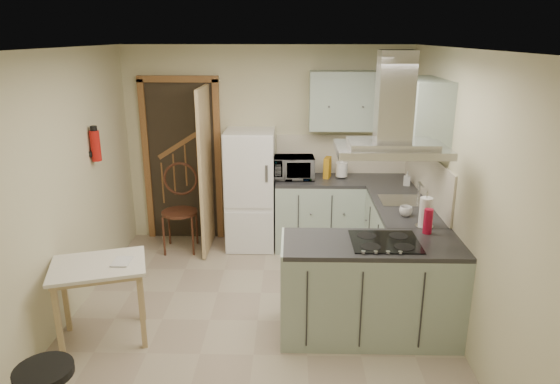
{
  "coord_description": "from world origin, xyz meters",
  "views": [
    {
      "loc": [
        0.31,
        -4.17,
        2.61
      ],
      "look_at": [
        0.2,
        0.45,
        1.15
      ],
      "focal_mm": 32.0,
      "sensor_mm": 36.0,
      "label": 1
    }
  ],
  "objects_px": {
    "peninsula": "(370,289)",
    "microwave": "(294,168)",
    "extractor_hood": "(391,149)",
    "drop_leaf_table": "(102,302)",
    "bentwood_chair": "(179,212)",
    "fridge": "(251,190)"
  },
  "relations": [
    {
      "from": "peninsula",
      "to": "microwave",
      "type": "height_order",
      "value": "microwave"
    },
    {
      "from": "extractor_hood",
      "to": "microwave",
      "type": "distance_m",
      "value": 2.25
    },
    {
      "from": "drop_leaf_table",
      "to": "bentwood_chair",
      "type": "bearing_deg",
      "value": 64.82
    },
    {
      "from": "bentwood_chair",
      "to": "fridge",
      "type": "bearing_deg",
      "value": 7.47
    },
    {
      "from": "extractor_hood",
      "to": "bentwood_chair",
      "type": "distance_m",
      "value": 3.11
    },
    {
      "from": "peninsula",
      "to": "extractor_hood",
      "type": "height_order",
      "value": "extractor_hood"
    },
    {
      "from": "microwave",
      "to": "fridge",
      "type": "bearing_deg",
      "value": 178.14
    },
    {
      "from": "peninsula",
      "to": "extractor_hood",
      "type": "xyz_separation_m",
      "value": [
        0.1,
        0.0,
        1.27
      ]
    },
    {
      "from": "drop_leaf_table",
      "to": "peninsula",
      "type": "bearing_deg",
      "value": -14.07
    },
    {
      "from": "fridge",
      "to": "peninsula",
      "type": "bearing_deg",
      "value": -58.26
    },
    {
      "from": "fridge",
      "to": "peninsula",
      "type": "xyz_separation_m",
      "value": [
        1.22,
        -1.98,
        -0.3
      ]
    },
    {
      "from": "fridge",
      "to": "extractor_hood",
      "type": "bearing_deg",
      "value": -56.21
    },
    {
      "from": "fridge",
      "to": "peninsula",
      "type": "distance_m",
      "value": 2.35
    },
    {
      "from": "extractor_hood",
      "to": "drop_leaf_table",
      "type": "relative_size",
      "value": 1.15
    },
    {
      "from": "fridge",
      "to": "drop_leaf_table",
      "type": "distance_m",
      "value": 2.44
    },
    {
      "from": "peninsula",
      "to": "bentwood_chair",
      "type": "relative_size",
      "value": 1.56
    },
    {
      "from": "drop_leaf_table",
      "to": "microwave",
      "type": "height_order",
      "value": "microwave"
    },
    {
      "from": "fridge",
      "to": "microwave",
      "type": "distance_m",
      "value": 0.61
    },
    {
      "from": "extractor_hood",
      "to": "bentwood_chair",
      "type": "bearing_deg",
      "value": 140.47
    },
    {
      "from": "bentwood_chair",
      "to": "microwave",
      "type": "distance_m",
      "value": 1.53
    },
    {
      "from": "drop_leaf_table",
      "to": "bentwood_chair",
      "type": "relative_size",
      "value": 0.79
    },
    {
      "from": "drop_leaf_table",
      "to": "microwave",
      "type": "distance_m",
      "value": 2.8
    }
  ]
}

